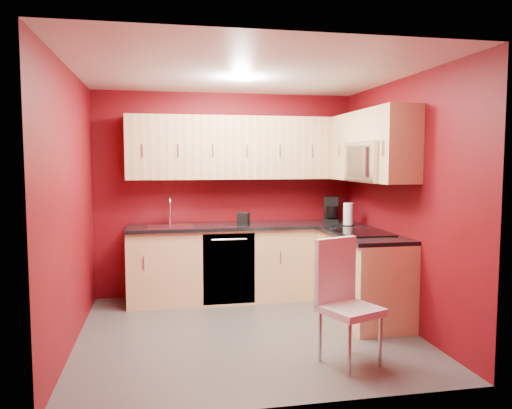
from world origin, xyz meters
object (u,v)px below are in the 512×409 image
object	(u,v)px
microwave	(376,162)
paper_towel	(348,214)
coffee_maker	(331,209)
dining_chair	(350,303)
napkin_holder	(243,219)
sink	(170,223)

from	to	relation	value
microwave	paper_towel	distance (m)	0.90
coffee_maker	dining_chair	distance (m)	2.34
napkin_holder	sink	bearing A→B (deg)	177.44
napkin_holder	dining_chair	xyz separation A→B (m)	(0.54, -2.07, -0.47)
sink	napkin_holder	distance (m)	0.86
sink	napkin_holder	bearing A→B (deg)	-2.56
microwave	dining_chair	bearing A→B (deg)	-122.13
sink	paper_towel	bearing A→B (deg)	-9.73
coffee_maker	dining_chair	world-z (taller)	coffee_maker
coffee_maker	paper_towel	xyz separation A→B (m)	(0.06, -0.43, -0.02)
napkin_holder	coffee_maker	bearing A→B (deg)	5.99
microwave	coffee_maker	bearing A→B (deg)	94.90
napkin_holder	paper_towel	xyz separation A→B (m)	(1.20, -0.31, 0.06)
paper_towel	microwave	bearing A→B (deg)	-86.90
coffee_maker	dining_chair	size ratio (longest dim) A/B	0.30
microwave	paper_towel	world-z (taller)	microwave
microwave	sink	bearing A→B (deg)	154.40
napkin_holder	microwave	bearing A→B (deg)	-38.00
dining_chair	napkin_holder	bearing A→B (deg)	83.56
coffee_maker	napkin_holder	xyz separation A→B (m)	(-1.14, -0.12, -0.08)
microwave	paper_towel	bearing A→B (deg)	93.10
microwave	napkin_holder	world-z (taller)	microwave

